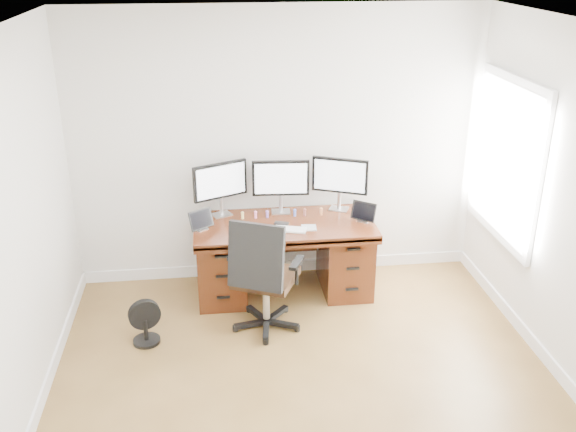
{
  "coord_description": "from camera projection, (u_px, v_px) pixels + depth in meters",
  "views": [
    {
      "loc": [
        -0.64,
        -3.7,
        3.19
      ],
      "look_at": [
        0.0,
        1.5,
        0.95
      ],
      "focal_mm": 40.0,
      "sensor_mm": 36.0,
      "label": 1
    }
  ],
  "objects": [
    {
      "name": "tablet_left",
      "position": [
        201.0,
        221.0,
        5.88
      ],
      "size": [
        0.24,
        0.19,
        0.19
      ],
      "rotation": [
        0.0,
        0.0,
        0.61
      ],
      "color": "silver",
      "rests_on": "desk"
    },
    {
      "name": "phone",
      "position": [
        282.0,
        223.0,
        6.04
      ],
      "size": [
        0.15,
        0.11,
        0.01
      ],
      "primitive_type": "cube",
      "rotation": [
        0.0,
        0.0,
        -0.35
      ],
      "color": "black",
      "rests_on": "desk"
    },
    {
      "name": "figurine_brown",
      "position": [
        305.0,
        212.0,
        6.2
      ],
      "size": [
        0.03,
        0.03,
        0.08
      ],
      "color": "#9A5249",
      "rests_on": "desk"
    },
    {
      "name": "back_wall",
      "position": [
        279.0,
        148.0,
        6.23
      ],
      "size": [
        4.0,
        0.1,
        2.7
      ],
      "primitive_type": "cube",
      "color": "silver",
      "rests_on": "ground"
    },
    {
      "name": "figurine_pink",
      "position": [
        256.0,
        214.0,
        6.14
      ],
      "size": [
        0.03,
        0.03,
        0.08
      ],
      "color": "pink",
      "rests_on": "desk"
    },
    {
      "name": "trackpad",
      "position": [
        309.0,
        228.0,
        5.94
      ],
      "size": [
        0.15,
        0.15,
        0.01
      ],
      "primitive_type": "cube",
      "rotation": [
        0.0,
        0.0,
        -0.08
      ],
      "color": "#B8BBC0",
      "rests_on": "desk"
    },
    {
      "name": "desk",
      "position": [
        284.0,
        255.0,
        6.22
      ],
      "size": [
        1.7,
        0.8,
        0.75
      ],
      "color": "#451D0D",
      "rests_on": "ground"
    },
    {
      "name": "ground",
      "position": [
        313.0,
        415.0,
        4.7
      ],
      "size": [
        4.5,
        4.5,
        0.0
      ],
      "primitive_type": "plane",
      "color": "brown",
      "rests_on": "ground"
    },
    {
      "name": "floor_fan",
      "position": [
        145.0,
        323.0,
        5.48
      ],
      "size": [
        0.28,
        0.24,
        0.4
      ],
      "rotation": [
        0.0,
        0.0,
        0.26
      ],
      "color": "black",
      "rests_on": "ground"
    },
    {
      "name": "tablet_right",
      "position": [
        364.0,
        213.0,
        6.06
      ],
      "size": [
        0.23,
        0.2,
        0.19
      ],
      "rotation": [
        0.0,
        0.0,
        -0.65
      ],
      "color": "silver",
      "rests_on": "desk"
    },
    {
      "name": "figurine_yellow",
      "position": [
        242.0,
        215.0,
        6.13
      ],
      "size": [
        0.03,
        0.03,
        0.08
      ],
      "color": "#DECB72",
      "rests_on": "desk"
    },
    {
      "name": "monitor_left",
      "position": [
        220.0,
        183.0,
        6.1
      ],
      "size": [
        0.51,
        0.26,
        0.53
      ],
      "rotation": [
        0.0,
        0.0,
        0.43
      ],
      "color": "silver",
      "rests_on": "desk"
    },
    {
      "name": "office_chair",
      "position": [
        264.0,
        294.0,
        5.61
      ],
      "size": [
        0.77,
        0.77,
        1.09
      ],
      "rotation": [
        0.0,
        0.0,
        -0.44
      ],
      "color": "black",
      "rests_on": "ground"
    },
    {
      "name": "drawing_tablet",
      "position": [
        258.0,
        230.0,
        5.89
      ],
      "size": [
        0.23,
        0.18,
        0.01
      ],
      "primitive_type": "cube",
      "rotation": [
        0.0,
        0.0,
        -0.24
      ],
      "color": "black",
      "rests_on": "desk"
    },
    {
      "name": "monitor_right",
      "position": [
        340.0,
        177.0,
        6.23
      ],
      "size": [
        0.52,
        0.26,
        0.53
      ],
      "rotation": [
        0.0,
        0.0,
        -0.42
      ],
      "color": "silver",
      "rests_on": "desk"
    },
    {
      "name": "keyboard",
      "position": [
        290.0,
        229.0,
        5.9
      ],
      "size": [
        0.32,
        0.21,
        0.01
      ],
      "primitive_type": "cube",
      "rotation": [
        0.0,
        0.0,
        -0.3
      ],
      "color": "white",
      "rests_on": "desk"
    },
    {
      "name": "figurine_orange",
      "position": [
        321.0,
        211.0,
        6.21
      ],
      "size": [
        0.03,
        0.03,
        0.08
      ],
      "color": "#F49E5C",
      "rests_on": "desk"
    },
    {
      "name": "monitor_center",
      "position": [
        281.0,
        180.0,
        6.16
      ],
      "size": [
        0.55,
        0.15,
        0.53
      ],
      "rotation": [
        0.0,
        0.0,
        -0.07
      ],
      "color": "silver",
      "rests_on": "desk"
    },
    {
      "name": "figurine_purple",
      "position": [
        267.0,
        214.0,
        6.16
      ],
      "size": [
        0.03,
        0.03,
        0.08
      ],
      "color": "#9669D2",
      "rests_on": "desk"
    },
    {
      "name": "figurine_blue",
      "position": [
        295.0,
        212.0,
        6.19
      ],
      "size": [
        0.03,
        0.03,
        0.08
      ],
      "color": "#5670EA",
      "rests_on": "desk"
    }
  ]
}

